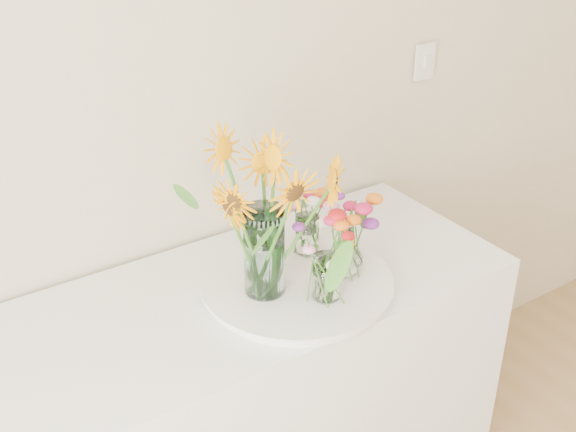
% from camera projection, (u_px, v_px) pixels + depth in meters
% --- Properties ---
extents(counter, '(1.40, 0.60, 0.90)m').
position_uv_depth(counter, '(258.00, 413.00, 2.14)').
color(counter, white).
rests_on(counter, ground_plane).
extents(tray, '(0.49, 0.49, 0.02)m').
position_uv_depth(tray, '(297.00, 285.00, 1.91)').
color(tray, white).
rests_on(tray, counter).
extents(mason_jar, '(0.12, 0.12, 0.24)m').
position_uv_depth(mason_jar, '(264.00, 252.00, 1.80)').
color(mason_jar, '#A2CAD0').
rests_on(mason_jar, tray).
extents(sunflower_bouquet, '(0.67, 0.67, 0.45)m').
position_uv_depth(sunflower_bouquet, '(263.00, 215.00, 1.75)').
color(sunflower_bouquet, '#FFA305').
rests_on(sunflower_bouquet, tray).
extents(small_vase_a, '(0.09, 0.09, 0.12)m').
position_uv_depth(small_vase_a, '(327.00, 278.00, 1.80)').
color(small_vase_a, white).
rests_on(small_vase_a, tray).
extents(wildflower_posy_a, '(0.21, 0.21, 0.21)m').
position_uv_depth(wildflower_posy_a, '(327.00, 263.00, 1.78)').
color(wildflower_posy_a, orange).
rests_on(wildflower_posy_a, tray).
extents(small_vase_b, '(0.11, 0.11, 0.13)m').
position_uv_depth(small_vase_b, '(346.00, 252.00, 1.91)').
color(small_vase_b, white).
rests_on(small_vase_b, tray).
extents(wildflower_posy_b, '(0.22, 0.22, 0.22)m').
position_uv_depth(wildflower_posy_b, '(347.00, 237.00, 1.88)').
color(wildflower_posy_b, orange).
rests_on(wildflower_posy_b, tray).
extents(small_vase_c, '(0.09, 0.09, 0.12)m').
position_uv_depth(small_vase_c, '(307.00, 235.00, 2.00)').
color(small_vase_c, white).
rests_on(small_vase_c, tray).
extents(wildflower_posy_c, '(0.19, 0.19, 0.21)m').
position_uv_depth(wildflower_posy_c, '(307.00, 221.00, 1.98)').
color(wildflower_posy_c, orange).
rests_on(wildflower_posy_c, tray).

